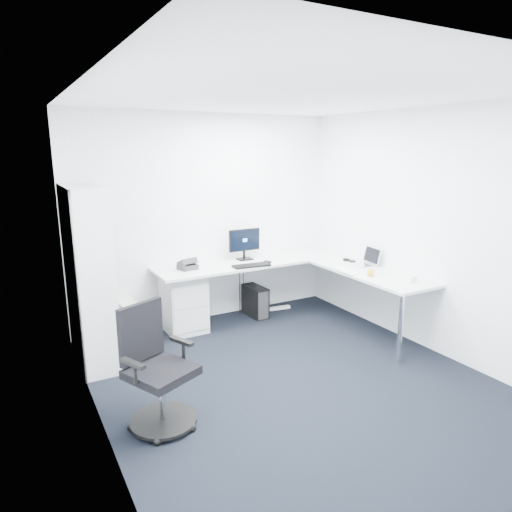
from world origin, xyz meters
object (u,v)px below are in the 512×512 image
bookshelf (89,277)px  task_chair (161,369)px  laptop (359,257)px  monitor (245,244)px  l_desk (270,296)px

bookshelf → task_chair: (0.27, -1.52, -0.44)m
bookshelf → task_chair: bookshelf is taller
bookshelf → laptop: 3.23m
monitor → laptop: (1.12, -0.99, -0.10)m
laptop → l_desk: bearing=160.0°
monitor → l_desk: bearing=-74.8°
l_desk → laptop: size_ratio=8.36×
l_desk → task_chair: size_ratio=2.68×
bookshelf → l_desk: bearing=-1.3°
monitor → laptop: bearing=-41.1°
bookshelf → task_chair: bearing=-79.9°
l_desk → task_chair: 2.41m
l_desk → monitor: size_ratio=6.16×
l_desk → monitor: 0.78m
laptop → task_chair: bearing=-154.2°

